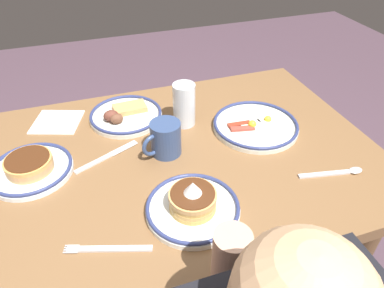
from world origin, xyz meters
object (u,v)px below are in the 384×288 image
Objects in this scene: plate_far_side at (194,205)px; paper_napkin at (57,122)px; plate_near_main at (125,115)px; tea_spoon at (340,172)px; coffee_mug at (164,138)px; drinking_glass at (184,107)px; plate_far_companion at (30,168)px; butter_knife at (107,157)px; plate_center_pancakes at (255,125)px; fork_near at (108,249)px.

plate_far_side is 1.55× the size of paper_napkin.
plate_near_main is 0.69m from tea_spoon.
coffee_mug is 0.85× the size of drinking_glass.
tea_spoon is (-0.74, 0.51, 0.00)m from paper_napkin.
plate_far_companion is 0.25m from paper_napkin.
tea_spoon reaches higher than butter_knife.
plate_near_main reaches higher than butter_knife.
coffee_mug reaches higher than plate_far_companion.
coffee_mug reaches higher than plate_center_pancakes.
plate_near_main reaches higher than plate_center_pancakes.
plate_far_companion is 1.15× the size of butter_knife.
drinking_glass is (0.21, -0.10, 0.05)m from plate_center_pancakes.
plate_near_main is at bearing -70.43° from coffee_mug.
coffee_mug is 0.36m from fork_near.
plate_near_main is 0.21m from butter_knife.
plate_far_companion is 0.47m from plate_far_side.
coffee_mug is (-0.08, 0.22, 0.04)m from plate_near_main.
plate_near_main is 0.53m from fork_near.
drinking_glass is 0.29m from butter_knife.
drinking_glass reaches higher than plate_far_companion.
plate_far_side is at bearing 42.10° from plate_center_pancakes.
coffee_mug is at bearing -87.87° from plate_far_side.
plate_far_side is at bearing 122.45° from butter_knife.
plate_far_companion is at bearing 0.61° from butter_knife.
plate_far_companion is at bearing -62.76° from fork_near.
tea_spoon is at bearing 155.46° from butter_knife.
tea_spoon is (-0.52, 0.46, -0.01)m from plate_near_main.
butter_knife is 1.08× the size of tea_spoon.
paper_napkin is at bearing -12.49° from plate_near_main.
drinking_glass is 0.53m from fork_near.
plate_center_pancakes reaches higher than butter_knife.
plate_center_pancakes is 1.19× the size of plate_far_side.
paper_napkin is at bearing -80.69° from fork_near.
coffee_mug is at bearing 109.57° from plate_near_main.
plate_far_side is 1.92× the size of coffee_mug.
tea_spoon reaches higher than fork_near.
fork_near is (-0.17, 0.32, -0.02)m from plate_far_companion.
plate_center_pancakes is 1.84× the size of paper_napkin.
butter_knife is at bearing -24.54° from tea_spoon.
plate_center_pancakes is 0.69m from plate_far_companion.
plate_far_companion is 1.23× the size of tea_spoon.
plate_far_side is at bearing 121.04° from paper_napkin.
drinking_glass is at bearing 153.39° from plate_near_main.
plate_far_side reaches higher than tea_spoon.
coffee_mug reaches higher than paper_napkin.
tea_spoon is at bearing 137.99° from plate_near_main.
plate_near_main is 0.47m from plate_far_side.
plate_far_companion is (0.30, 0.19, 0.00)m from plate_near_main.
plate_far_companion is (0.69, -0.00, 0.01)m from plate_center_pancakes.
butter_knife is (0.17, -0.03, -0.05)m from coffee_mug.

